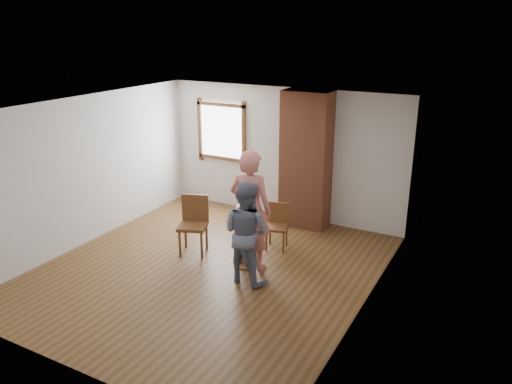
% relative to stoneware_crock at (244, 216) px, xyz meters
% --- Properties ---
extents(ground, '(5.50, 5.50, 0.00)m').
position_rel_stoneware_crock_xyz_m(ground, '(0.40, -1.88, -0.20)').
color(ground, brown).
rests_on(ground, ground).
extents(room_shell, '(5.04, 5.52, 2.62)m').
position_rel_stoneware_crock_xyz_m(room_shell, '(0.34, -1.28, 1.61)').
color(room_shell, silver).
rests_on(room_shell, ground).
extents(brick_chimney, '(0.90, 0.50, 2.60)m').
position_rel_stoneware_crock_xyz_m(brick_chimney, '(1.00, 0.62, 1.10)').
color(brick_chimney, '#A85A3B').
rests_on(brick_chimney, ground).
extents(stoneware_crock, '(0.38, 0.38, 0.40)m').
position_rel_stoneware_crock_xyz_m(stoneware_crock, '(0.00, 0.00, 0.00)').
color(stoneware_crock, '#C3AF8D').
rests_on(stoneware_crock, ground).
extents(dark_pot, '(0.15, 0.15, 0.15)m').
position_rel_stoneware_crock_xyz_m(dark_pot, '(-0.08, 0.52, -0.13)').
color(dark_pot, black).
rests_on(dark_pot, ground).
extents(dining_chair_left, '(0.60, 0.60, 0.99)m').
position_rel_stoneware_crock_xyz_m(dining_chair_left, '(-0.19, -1.40, 0.36)').
color(dining_chair_left, brown).
rests_on(dining_chair_left, ground).
extents(dining_chair_right, '(0.45, 0.45, 0.80)m').
position_rel_stoneware_crock_xyz_m(dining_chair_right, '(1.00, -0.57, 0.25)').
color(dining_chair_right, brown).
rests_on(dining_chair_right, ground).
extents(side_table, '(0.40, 0.40, 0.60)m').
position_rel_stoneware_crock_xyz_m(side_table, '(0.89, -1.50, 0.20)').
color(side_table, brown).
rests_on(side_table, ground).
extents(cake_plate, '(0.18, 0.18, 0.01)m').
position_rel_stoneware_crock_xyz_m(cake_plate, '(0.89, -1.50, 0.40)').
color(cake_plate, white).
rests_on(cake_plate, side_table).
extents(cake_slice, '(0.08, 0.07, 0.06)m').
position_rel_stoneware_crock_xyz_m(cake_slice, '(0.90, -1.50, 0.44)').
color(cake_slice, white).
rests_on(cake_slice, cake_plate).
extents(man, '(0.85, 0.70, 1.59)m').
position_rel_stoneware_crock_xyz_m(man, '(1.10, -1.87, 0.60)').
color(man, '#151D3A').
rests_on(man, ground).
extents(person_pink, '(0.73, 0.50, 1.95)m').
position_rel_stoneware_crock_xyz_m(person_pink, '(0.93, -1.43, 0.77)').
color(person_pink, '#D5776A').
rests_on(person_pink, ground).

